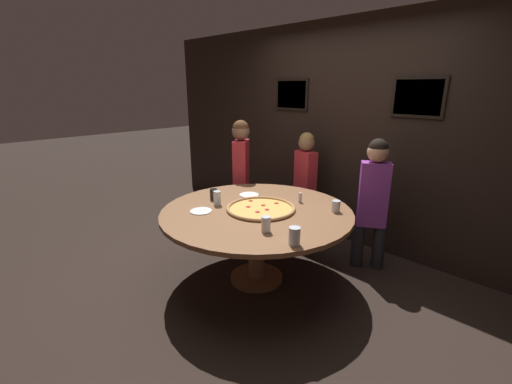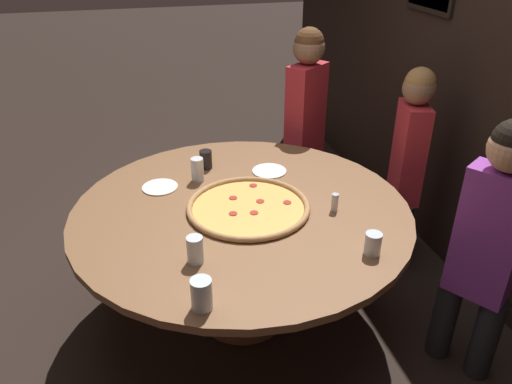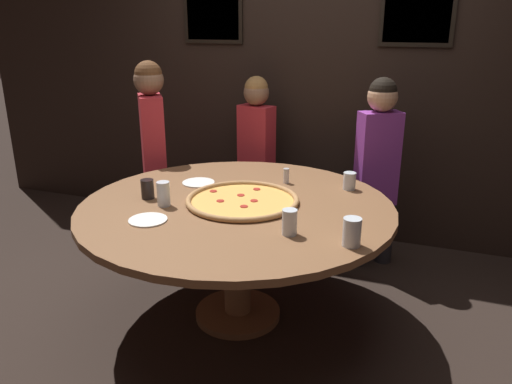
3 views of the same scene
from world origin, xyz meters
TOP-DOWN VIEW (x-y plane):
  - ground_plane at (0.00, 0.00)m, footprint 24.00×24.00m
  - back_wall at (0.00, 1.50)m, footprint 6.40×0.08m
  - dining_table at (0.00, 0.00)m, footprint 1.80×1.80m
  - giant_pizza at (0.02, 0.03)m, footprint 0.65×0.65m
  - drink_cup_far_left at (0.41, -0.31)m, footprint 0.07×0.07m
  - drink_cup_front_edge at (0.72, -0.33)m, footprint 0.09×0.09m
  - drink_cup_near_right at (-0.37, -0.17)m, footprint 0.07×0.07m
  - drink_cup_far_right at (0.56, 0.48)m, footprint 0.08×0.08m
  - drink_cup_beside_pizza at (-0.52, -0.10)m, footprint 0.08×0.08m
  - white_plate_far_back at (-0.38, 0.26)m, footprint 0.21×0.21m
  - white_plate_near_front at (-0.34, -0.40)m, footprint 0.20×0.20m
  - condiment_shaker at (0.15, 0.47)m, footprint 0.04×0.04m
  - diner_far_left at (-0.98, 0.71)m, footprint 0.32×0.37m
  - diner_side_left at (-0.31, 1.17)m, footprint 0.35×0.21m
  - diner_side_right at (0.65, 1.02)m, footprint 0.36×0.29m

SIDE VIEW (x-z plane):
  - ground_plane at x=0.00m, z-range 0.00..0.00m
  - dining_table at x=0.00m, z-range 0.26..1.00m
  - white_plate_far_back at x=-0.38m, z-range 0.74..0.75m
  - white_plate_near_front at x=-0.34m, z-range 0.74..0.75m
  - giant_pizza at x=0.02m, z-range 0.74..0.77m
  - diner_side_left at x=-0.31m, z-range 0.09..1.42m
  - diner_side_right at x=0.65m, z-range 0.09..1.47m
  - condiment_shaker at x=0.15m, z-range 0.74..0.84m
  - drink_cup_far_right at x=0.56m, z-range 0.74..0.85m
  - drink_cup_beside_pizza at x=-0.52m, z-range 0.74..0.85m
  - drink_cup_far_left at x=0.41m, z-range 0.74..0.87m
  - drink_cup_front_edge at x=0.72m, z-range 0.74..0.88m
  - drink_cup_near_right at x=-0.37m, z-range 0.74..0.88m
  - diner_far_left at x=-0.98m, z-range 0.10..1.56m
  - back_wall at x=0.00m, z-range 0.00..2.60m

